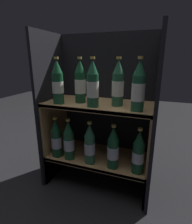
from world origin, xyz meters
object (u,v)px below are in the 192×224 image
bottle_upper_front_2 (138,88)px  bottle_lower_front_1 (69,141)px  bottle_lower_front_0 (56,139)px  bottle_lower_front_3 (113,149)px  bottle_upper_front_1 (93,86)px  bottle_lower_front_2 (90,145)px  bottle_upper_back_0 (80,83)px  bottle_upper_front_0 (58,83)px  bottle_upper_back_1 (118,85)px  bottle_lower_front_4 (138,153)px

bottle_upper_front_2 → bottle_lower_front_1: bearing=180.0°
bottle_lower_front_0 → bottle_lower_front_3: size_ratio=1.00×
bottle_upper_front_1 → bottle_lower_front_2: 0.37m
bottle_lower_front_1 → bottle_upper_back_0: bearing=53.8°
bottle_upper_front_0 → bottle_lower_front_0: size_ratio=1.00×
bottle_lower_front_3 → bottle_upper_front_0: bearing=-180.0°
bottle_upper_back_1 → bottle_lower_front_4: 0.41m
bottle_upper_front_0 → bottle_lower_front_1: (0.06, 0.00, -0.37)m
bottle_upper_back_0 → bottle_lower_front_2: bottle_upper_back_0 is taller
bottle_upper_front_0 → bottle_upper_front_1: same height
bottle_upper_front_2 → bottle_upper_back_1: size_ratio=1.00×
bottle_upper_back_1 → bottle_lower_front_4: bottle_upper_back_1 is taller
bottle_upper_front_0 → bottle_lower_front_4: bearing=0.0°
bottle_upper_front_0 → bottle_upper_front_1: bearing=0.0°
bottle_upper_back_0 → bottle_lower_front_2: size_ratio=1.00×
bottle_upper_front_2 → bottle_lower_front_2: bottle_upper_front_2 is taller
bottle_upper_front_1 → bottle_lower_front_1: (-0.17, 0.00, -0.37)m
bottle_upper_front_1 → bottle_lower_front_1: size_ratio=1.00×
bottle_lower_front_1 → bottle_upper_front_2: bearing=0.0°
bottle_lower_front_2 → bottle_upper_front_1: bearing=-0.0°
bottle_upper_front_0 → bottle_lower_front_0: 0.38m
bottle_lower_front_3 → bottle_lower_front_2: bearing=180.0°
bottle_lower_front_2 → bottle_lower_front_3: same height
bottle_lower_front_3 → bottle_lower_front_4: 0.15m
bottle_lower_front_1 → bottle_lower_front_2: 0.15m
bottle_lower_front_4 → bottle_lower_front_2: bearing=180.0°
bottle_upper_back_0 → bottle_upper_back_1: same height
bottle_upper_front_1 → bottle_upper_back_0: 0.14m
bottle_upper_front_1 → bottle_upper_back_0: bearing=145.8°
bottle_lower_front_0 → bottle_lower_front_4: (0.54, -0.00, 0.00)m
bottle_upper_back_1 → bottle_lower_front_3: bottle_upper_back_1 is taller
bottle_lower_front_1 → bottle_lower_front_4: same height
bottle_upper_back_0 → bottle_lower_front_1: bearing=-126.2°
bottle_lower_front_0 → bottle_lower_front_1: 0.09m
bottle_upper_front_1 → bottle_upper_front_2: bearing=0.0°
bottle_upper_front_1 → bottle_lower_front_0: size_ratio=1.00×
bottle_upper_front_1 → bottle_lower_front_0: bottle_upper_front_1 is taller
bottle_upper_back_0 → bottle_lower_front_4: bottle_upper_back_0 is taller
bottle_upper_back_0 → bottle_lower_front_0: size_ratio=1.00×
bottle_upper_front_2 → bottle_lower_front_1: size_ratio=1.00×
bottle_upper_front_0 → bottle_upper_front_2: same height
bottle_upper_front_1 → bottle_upper_back_1: size_ratio=1.00×
bottle_upper_front_1 → bottle_upper_front_2: (0.25, 0.00, -0.00)m
bottle_upper_front_0 → bottle_lower_front_0: bearing=180.0°
bottle_upper_front_1 → bottle_lower_front_3: size_ratio=1.00×
bottle_upper_front_0 → bottle_lower_front_1: bearing=0.0°
bottle_lower_front_3 → bottle_upper_back_0: bearing=162.3°
bottle_upper_back_0 → bottle_lower_front_0: (-0.15, -0.08, -0.37)m
bottle_lower_front_4 → bottle_upper_front_0: bearing=-180.0°
bottle_upper_front_1 → bottle_lower_front_4: (0.28, 0.00, -0.37)m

